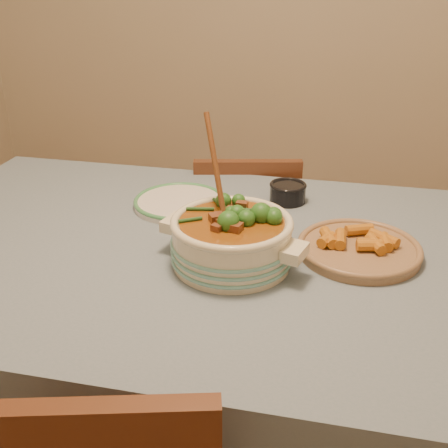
% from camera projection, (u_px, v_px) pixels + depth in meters
% --- Properties ---
extents(dining_table, '(1.68, 1.08, 0.76)m').
position_uv_depth(dining_table, '(196.00, 277.00, 1.49)').
color(dining_table, brown).
rests_on(dining_table, floor).
extents(stew_casserole, '(0.37, 0.35, 0.35)m').
position_uv_depth(stew_casserole, '(232.00, 237.00, 1.34)').
color(stew_casserole, beige).
rests_on(stew_casserole, dining_table).
extents(white_plate, '(0.36, 0.36, 0.02)m').
position_uv_depth(white_plate, '(180.00, 202.00, 1.68)').
color(white_plate, silver).
rests_on(white_plate, dining_table).
extents(condiment_bowl, '(0.11, 0.11, 0.06)m').
position_uv_depth(condiment_bowl, '(288.00, 191.00, 1.70)').
color(condiment_bowl, black).
rests_on(condiment_bowl, dining_table).
extents(fried_plate, '(0.32, 0.32, 0.05)m').
position_uv_depth(fried_plate, '(359.00, 247.00, 1.41)').
color(fried_plate, '#9D7357').
rests_on(fried_plate, dining_table).
extents(chair_far, '(0.45, 0.45, 0.80)m').
position_uv_depth(chair_far, '(245.00, 238.00, 2.15)').
color(chair_far, brown).
rests_on(chair_far, floor).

